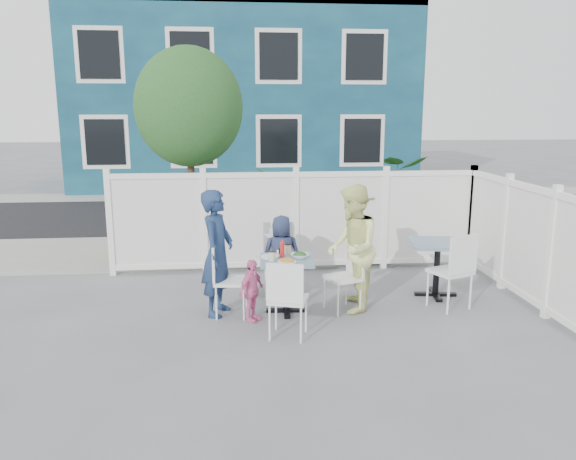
{
  "coord_description": "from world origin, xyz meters",
  "views": [
    {
      "loc": [
        -0.85,
        -6.34,
        2.57
      ],
      "look_at": [
        -0.17,
        0.9,
        1.0
      ],
      "focal_mm": 35.0,
      "sensor_mm": 36.0,
      "label": 1
    }
  ],
  "objects": [
    {
      "name": "plate_side",
      "position": [
        -0.43,
        0.61,
        0.72
      ],
      "size": [
        0.24,
        0.24,
        0.02
      ],
      "primitive_type": "cylinder",
      "color": "white",
      "rests_on": "main_table"
    },
    {
      "name": "near_sidewalk",
      "position": [
        0.0,
        3.8,
        0.01
      ],
      "size": [
        24.0,
        2.6,
        0.01
      ],
      "primitive_type": "cube",
      "color": "gray",
      "rests_on": "ground"
    },
    {
      "name": "tree",
      "position": [
        -1.6,
        3.3,
        2.59
      ],
      "size": [
        1.8,
        1.62,
        3.59
      ],
      "color": "#382316",
      "rests_on": "ground"
    },
    {
      "name": "chair_spare",
      "position": [
        1.95,
        0.38,
        0.59
      ],
      "size": [
        0.6,
        0.59,
        1.01
      ],
      "rotation": [
        0.0,
        0.0,
        0.42
      ],
      "color": "white",
      "rests_on": "ground"
    },
    {
      "name": "potted_shrub_b",
      "position": [
        1.51,
        3.0,
        0.91
      ],
      "size": [
        1.97,
        1.82,
        1.83
      ],
      "primitive_type": "imported",
      "rotation": [
        0.0,
        0.0,
        0.28
      ],
      "color": "#1B411F",
      "rests_on": "ground"
    },
    {
      "name": "woman",
      "position": [
        0.62,
        0.51,
        0.82
      ],
      "size": [
        0.73,
        0.88,
        1.64
      ],
      "primitive_type": "imported",
      "rotation": [
        0.0,
        0.0,
        -1.72
      ],
      "color": "#EDF949",
      "rests_on": "ground"
    },
    {
      "name": "salad_bowl",
      "position": [
        -0.05,
        0.53,
        0.74
      ],
      "size": [
        0.23,
        0.23,
        0.06
      ],
      "primitive_type": "imported",
      "color": "white",
      "rests_on": "main_table"
    },
    {
      "name": "chair_back",
      "position": [
        -0.25,
        1.25,
        0.59
      ],
      "size": [
        0.49,
        0.47,
        1.01
      ],
      "rotation": [
        0.0,
        0.0,
        3.08
      ],
      "color": "white",
      "rests_on": "ground"
    },
    {
      "name": "main_table",
      "position": [
        -0.22,
        0.5,
        0.55
      ],
      "size": [
        0.7,
        0.7,
        0.71
      ],
      "rotation": [
        0.0,
        0.0,
        -0.05
      ],
      "color": "#43687D",
      "rests_on": "ground"
    },
    {
      "name": "spare_table",
      "position": [
        1.92,
        0.95,
        0.6
      ],
      "size": [
        0.83,
        0.83,
        0.78
      ],
      "rotation": [
        0.0,
        0.0,
        -0.15
      ],
      "color": "#43687D",
      "rests_on": "ground"
    },
    {
      "name": "ground",
      "position": [
        0.0,
        0.0,
        0.0
      ],
      "size": [
        80.0,
        80.0,
        0.0
      ],
      "primitive_type": "plane",
      "color": "slate"
    },
    {
      "name": "far_sidewalk",
      "position": [
        0.0,
        10.6,
        0.01
      ],
      "size": [
        24.0,
        1.6,
        0.01
      ],
      "primitive_type": "cube",
      "color": "gray",
      "rests_on": "ground"
    },
    {
      "name": "chair_left",
      "position": [
        -1.0,
        0.47,
        0.54
      ],
      "size": [
        0.45,
        0.46,
        0.93
      ],
      "rotation": [
        0.0,
        0.0,
        -1.68
      ],
      "color": "white",
      "rests_on": "ground"
    },
    {
      "name": "pepper_shaker",
      "position": [
        -0.3,
        0.77,
        0.74
      ],
      "size": [
        0.03,
        0.03,
        0.07
      ],
      "primitive_type": "cylinder",
      "color": "black",
      "rests_on": "main_table"
    },
    {
      "name": "fence_right",
      "position": [
        3.0,
        0.6,
        0.78
      ],
      "size": [
        0.08,
        3.66,
        1.6
      ],
      "rotation": [
        0.0,
        0.0,
        1.57
      ],
      "color": "white",
      "rests_on": "ground"
    },
    {
      "name": "street",
      "position": [
        0.0,
        7.5,
        0.0
      ],
      "size": [
        24.0,
        5.0,
        0.01
      ],
      "primitive_type": "cube",
      "color": "black",
      "rests_on": "ground"
    },
    {
      "name": "fence_back",
      "position": [
        0.1,
        2.4,
        0.78
      ],
      "size": [
        5.86,
        0.08,
        1.6
      ],
      "color": "white",
      "rests_on": "ground"
    },
    {
      "name": "toddler",
      "position": [
        -0.68,
        0.23,
        0.39
      ],
      "size": [
        0.43,
        0.48,
        0.78
      ],
      "primitive_type": "imported",
      "rotation": [
        0.0,
        0.0,
        0.92
      ],
      "color": "pink",
      "rests_on": "ground"
    },
    {
      "name": "chair_near",
      "position": [
        -0.3,
        -0.37,
        0.53
      ],
      "size": [
        0.51,
        0.5,
        0.92
      ],
      "rotation": [
        0.0,
        0.0,
        -0.29
      ],
      "color": "white",
      "rests_on": "ground"
    },
    {
      "name": "plate_main",
      "position": [
        -0.23,
        0.34,
        0.71
      ],
      "size": [
        0.24,
        0.24,
        0.01
      ],
      "primitive_type": "cylinder",
      "color": "white",
      "rests_on": "main_table"
    },
    {
      "name": "coffee_cup_a",
      "position": [
        -0.41,
        0.43,
        0.76
      ],
      "size": [
        0.08,
        0.08,
        0.12
      ],
      "primitive_type": "cylinder",
      "color": "beige",
      "rests_on": "main_table"
    },
    {
      "name": "ketchup_bottle",
      "position": [
        -0.27,
        0.59,
        0.8
      ],
      "size": [
        0.06,
        0.06,
        0.19
      ],
      "primitive_type": "cylinder",
      "color": "red",
      "rests_on": "main_table"
    },
    {
      "name": "building",
      "position": [
        -0.5,
        14.0,
        3.0
      ],
      "size": [
        11.0,
        6.0,
        6.0
      ],
      "color": "#113850",
      "rests_on": "ground"
    },
    {
      "name": "utility_cabinet",
      "position": [
        -2.59,
        4.0,
        0.62
      ],
      "size": [
        0.72,
        0.55,
        1.24
      ],
      "primitive_type": "cube",
      "rotation": [
        0.0,
        0.0,
        -0.12
      ],
      "color": "gold",
      "rests_on": "ground"
    },
    {
      "name": "coffee_cup_b",
      "position": [
        -0.19,
        0.74,
        0.77
      ],
      "size": [
        0.09,
        0.09,
        0.13
      ],
      "primitive_type": "cylinder",
      "color": "beige",
      "rests_on": "main_table"
    },
    {
      "name": "potted_shrub_a",
      "position": [
        -0.13,
        3.1,
        0.8
      ],
      "size": [
        1.2,
        1.2,
        1.6
      ],
      "primitive_type": "imported",
      "rotation": [
        0.0,
        0.0,
        2.03
      ],
      "color": "#1B411F",
      "rests_on": "ground"
    },
    {
      "name": "salt_shaker",
      "position": [
        -0.32,
        0.73,
        0.74
      ],
      "size": [
        0.03,
        0.03,
        0.06
      ],
      "primitive_type": "cylinder",
      "color": "white",
      "rests_on": "main_table"
    },
    {
      "name": "boy",
      "position": [
        -0.22,
        1.32,
        0.56
      ],
      "size": [
        0.54,
        0.35,
        1.11
      ],
      "primitive_type": "imported",
      "rotation": [
        0.0,
        0.0,
        3.14
      ],
      "color": "#232C4C",
      "rests_on": "ground"
    },
    {
      "name": "man",
      "position": [
        -1.09,
        0.53,
        0.8
      ],
      "size": [
        0.54,
        0.67,
        1.6
      ],
      "primitive_type": "imported",
      "rotation": [
        0.0,
        0.0,
        1.26
      ],
      "color": "navy",
      "rests_on": "ground"
    },
    {
      "name": "chair_right",
      "position": [
        0.57,
        0.51,
        0.52
      ],
      "size": [
        0.51,
        0.52,
        0.9
      ],
      "rotation": [
        0.0,
        0.0,
        1.92
      ],
      "color": "white",
      "rests_on": "ground"
    }
  ]
}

